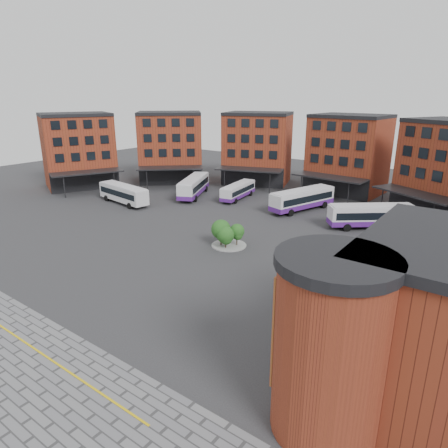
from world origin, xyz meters
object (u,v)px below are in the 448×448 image
Objects in this scene: bus_c at (238,191)px; bus_d at (302,199)px; bus_f at (415,236)px; bus_b at (194,186)px; bus_a at (123,193)px; blue_car at (309,365)px; tree_island at (226,233)px; bus_e at (372,216)px.

bus_d reaches higher than bus_c.
bus_f is (18.61, -7.05, -0.35)m from bus_d.
bus_b is 20.68m from bus_d.
bus_a is at bearing -144.60° from bus_b.
bus_d is at bearing 44.86° from blue_car.
bus_b is (-20.08, 17.40, 0.10)m from tree_island.
bus_f is at bearing 17.47° from blue_car.
bus_a reaches higher than bus_c.
bus_f is (39.03, -3.78, -0.36)m from bus_b.
bus_b is 32.34m from bus_e.
bus_a is 1.05× the size of bus_e.
tree_island is 26.57m from bus_b.
tree_island is at bearing -73.03° from bus_e.
bus_b is at bearing -153.23° from bus_d.
bus_a is at bearing -142.42° from bus_c.
bus_d is (26.78, 14.54, -0.04)m from bus_a.
bus_a reaches higher than bus_f.
bus_b reaches higher than bus_a.
tree_island is at bearing -66.08° from bus_b.
bus_b is at bearing -127.69° from bus_e.
bus_d reaches higher than bus_f.
bus_b is 8.43m from bus_c.
bus_e reaches higher than bus_f.
bus_e is at bearing -23.88° from bus_b.
bus_e is (12.25, 18.13, 0.04)m from tree_island.
tree_island is 0.40× the size of bus_e.
bus_c is at bearing 58.65° from blue_car.
bus_d is at bearing 89.06° from tree_island.
bus_a is at bearing 82.41° from blue_car.
tree_island is 0.44× the size of bus_c.
blue_car is (44.91, -21.89, -1.28)m from bus_a.
tree_island is at bearing -119.01° from bus_f.
blue_car is at bearing -57.72° from bus_c.
bus_a is 3.04× the size of blue_car.
bus_e is at bearing -13.64° from bus_c.
tree_island is 20.67m from bus_d.
bus_b is at bearing 67.70° from blue_car.
blue_car is (38.55, -33.16, -1.26)m from bus_b.
bus_e is at bearing 55.96° from tree_island.
bus_e is at bearing -65.00° from bus_a.
bus_b is at bearing 139.09° from tree_island.
bus_c is at bearing -3.09° from bus_b.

